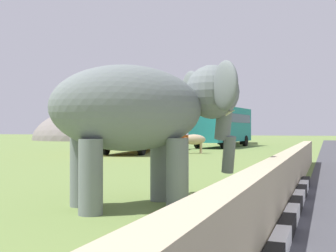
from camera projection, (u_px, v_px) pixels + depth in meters
The scene contains 8 objects.
barrier_parapet at pixel (267, 198), 6.21m from camera, with size 28.00×0.36×1.00m, color tan.
elephant at pixel (146, 111), 8.34m from camera, with size 3.81×3.86×2.92m.
person_handler at pixel (180, 155), 9.81m from camera, with size 0.48×0.55×1.66m.
bus_orange at pixel (138, 122), 28.17m from camera, with size 9.99×3.86×3.50m.
bus_teal at pixel (223, 124), 36.66m from camera, with size 9.43×3.47×3.50m.
bus_white at pixel (232, 125), 46.43m from camera, with size 9.50×3.95×3.50m.
cow_near at pixel (193, 140), 26.81m from camera, with size 1.16×1.89×1.23m.
hill_east at pixel (109, 139), 67.19m from camera, with size 26.98×21.59×10.94m.
Camera 1 is at (-4.34, 3.06, 1.52)m, focal length 44.46 mm.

